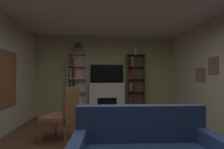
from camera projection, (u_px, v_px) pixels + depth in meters
name	position (u px, v px, depth m)	size (l,w,h in m)	color
wall_back_accent	(107.00, 76.00, 5.60)	(4.96, 0.06, 2.77)	tan
fireplace	(107.00, 99.00, 5.45)	(1.30, 0.50, 1.13)	white
tv	(107.00, 74.00, 5.54)	(1.14, 0.06, 0.63)	black
bookshelf_left	(75.00, 86.00, 5.35)	(0.63, 0.29, 2.12)	silver
bookshelf_right	(133.00, 85.00, 5.56)	(0.63, 0.27, 2.12)	brown
potted_plant	(78.00, 47.00, 5.34)	(0.22, 0.22, 0.38)	#9D7B45
vase_with_flowers	(135.00, 50.00, 5.54)	(0.12, 0.12, 0.43)	silver
armchair	(64.00, 113.00, 3.29)	(0.75, 0.76, 1.12)	brown
coffee_table	(132.00, 135.00, 2.58)	(0.94, 0.42, 0.43)	brown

